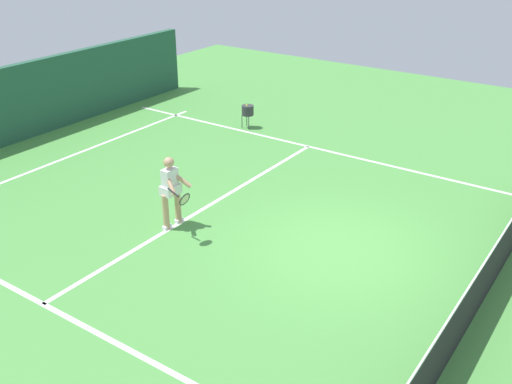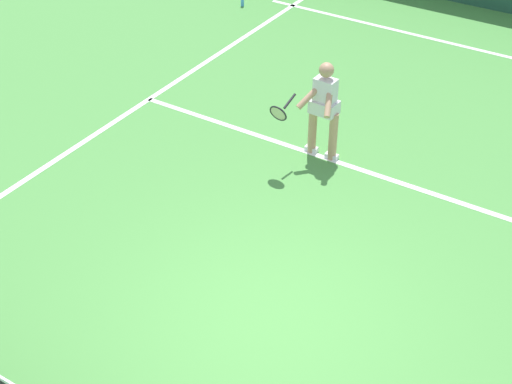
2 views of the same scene
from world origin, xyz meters
name	(u,v)px [view 2 (image 2 of 2)]	position (x,y,z in m)	size (l,w,h in m)	color
ground_plane	(270,318)	(0.00, 0.00, 0.00)	(27.99, 27.99, 0.00)	#4C9342
baseline_marking	(495,54)	(0.00, -8.27, 0.00)	(9.96, 0.10, 0.01)	white
service_line_marking	(389,179)	(0.00, -3.33, 0.00)	(8.96, 0.10, 0.01)	white
sideline_right_marking	(1,196)	(4.48, 0.00, 0.00)	(0.10, 19.53, 0.01)	white
tennis_player	(323,107)	(1.15, -3.35, 0.85)	(0.79, 0.92, 1.55)	tan
water_bottle	(242,1)	(5.40, -7.67, 0.12)	(0.07, 0.07, 0.24)	#4C9EE5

